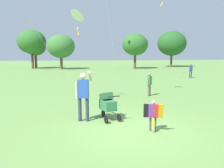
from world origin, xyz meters
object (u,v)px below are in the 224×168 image
child_with_butterfly_kite (153,113)px  stroller (108,104)px  kite_orange_delta (77,16)px  person_adult_flyer (83,92)px  person_couple_left (149,82)px  person_red_shirt (191,70)px

child_with_butterfly_kite → stroller: bearing=131.7°
child_with_butterfly_kite → kite_orange_delta: 6.22m
kite_orange_delta → person_adult_flyer: bearing=-86.1°
child_with_butterfly_kite → person_couple_left: 5.82m
stroller → person_red_shirt: 15.44m
stroller → person_couple_left: person_couple_left is taller
person_red_shirt → person_couple_left: size_ratio=1.03×
person_adult_flyer → person_red_shirt: person_adult_flyer is taller
child_with_butterfly_kite → person_red_shirt: bearing=58.8°
person_adult_flyer → stroller: size_ratio=1.65×
kite_orange_delta → person_red_shirt: (10.62, 9.13, -3.40)m
stroller → child_with_butterfly_kite: bearing=-48.3°
child_with_butterfly_kite → person_couple_left: person_couple_left is taller
person_adult_flyer → child_with_butterfly_kite: bearing=-32.3°
kite_orange_delta → person_red_shirt: bearing=40.7°
stroller → kite_orange_delta: size_ratio=0.25×
person_adult_flyer → stroller: bearing=4.1°
person_red_shirt → stroller: bearing=-128.0°
person_adult_flyer → stroller: person_adult_flyer is taller
person_adult_flyer → kite_orange_delta: size_ratio=0.41×
person_adult_flyer → person_couple_left: (3.78, 4.22, -0.28)m
child_with_butterfly_kite → person_adult_flyer: (-2.17, 1.37, 0.46)m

